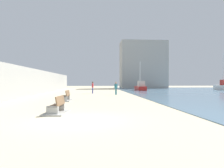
% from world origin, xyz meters
% --- Properties ---
extents(ground_plane, '(120.00, 120.00, 0.00)m').
position_xyz_m(ground_plane, '(0.00, 18.00, 0.00)').
color(ground_plane, beige).
extents(seawall, '(0.80, 64.00, 3.46)m').
position_xyz_m(seawall, '(-7.50, 18.00, 1.73)').
color(seawall, '#9E9E99').
rests_on(seawall, ground).
extents(bench_near, '(1.28, 2.19, 0.98)m').
position_xyz_m(bench_near, '(-1.24, 2.15, 0.23)').
color(bench_near, '#9E9E99').
rests_on(bench_near, ground).
extents(bench_far, '(1.21, 2.16, 0.98)m').
position_xyz_m(bench_far, '(-1.85, 9.88, 0.23)').
color(bench_far, '#9E9E99').
rests_on(bench_far, ground).
extents(person_walking, '(0.45, 0.34, 1.72)m').
position_xyz_m(person_walking, '(3.63, 18.54, 1.00)').
color(person_walking, teal).
rests_on(person_walking, ground).
extents(person_standing, '(0.25, 0.52, 1.79)m').
position_xyz_m(person_standing, '(0.46, 21.72, 1.05)').
color(person_standing, navy).
rests_on(person_standing, ground).
extents(boat_nearest, '(2.39, 5.95, 7.70)m').
position_xyz_m(boat_nearest, '(27.83, 32.68, 0.84)').
color(boat_nearest, white).
rests_on(boat_nearest, water_bay).
extents(boat_distant, '(1.81, 6.06, 5.86)m').
position_xyz_m(boat_distant, '(9.90, 32.26, 0.73)').
color(boat_distant, red).
rests_on(boat_distant, water_bay).
extents(harbor_building, '(12.00, 6.00, 12.40)m').
position_xyz_m(harbor_building, '(13.53, 46.00, 6.20)').
color(harbor_building, '#9E9E99').
rests_on(harbor_building, ground).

